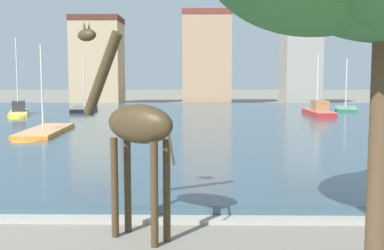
{
  "coord_description": "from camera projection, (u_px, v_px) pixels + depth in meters",
  "views": [
    {
      "loc": [
        -0.87,
        -4.77,
        3.87
      ],
      "look_at": [
        -1.14,
        11.74,
        2.2
      ],
      "focal_mm": 43.79,
      "sensor_mm": 36.0,
      "label": 1
    }
  ],
  "objects": [
    {
      "name": "harbor_water",
      "position": [
        210.0,
        122.0,
        39.24
      ],
      "size": [
        90.31,
        53.14,
        0.38
      ],
      "primitive_type": "cube",
      "color": "#3D5666",
      "rests_on": "ground"
    },
    {
      "name": "townhouse_end_terrace",
      "position": [
        300.0,
        62.0,
        68.92
      ],
      "size": [
        5.24,
        6.72,
        12.46
      ],
      "color": "gray",
      "rests_on": "ground"
    },
    {
      "name": "sailboat_green",
      "position": [
        345.0,
        110.0,
        51.63
      ],
      "size": [
        4.08,
        7.75,
        5.93
      ],
      "color": "#236B42",
      "rests_on": "ground"
    },
    {
      "name": "townhouse_narrow_midrow",
      "position": [
        98.0,
        61.0,
        67.54
      ],
      "size": [
        7.03,
        6.35,
        12.55
      ],
      "color": "tan",
      "rests_on": "ground"
    },
    {
      "name": "sailboat_black",
      "position": [
        85.0,
        111.0,
        49.44
      ],
      "size": [
        3.16,
        7.04,
        6.31
      ],
      "color": "black",
      "rests_on": "ground"
    },
    {
      "name": "quay_edge_coping",
      "position": [
        232.0,
        220.0,
        12.57
      ],
      "size": [
        90.31,
        0.5,
        0.12
      ],
      "primitive_type": "cube",
      "color": "#ADA89E",
      "rests_on": "ground"
    },
    {
      "name": "giraffe_statue",
      "position": [
        135.0,
        128.0,
        11.1
      ],
      "size": [
        2.73,
        2.03,
        5.27
      ],
      "color": "#42331E",
      "rests_on": "ground"
    },
    {
      "name": "sailboat_red",
      "position": [
        317.0,
        113.0,
        44.11
      ],
      "size": [
        1.86,
        7.58,
        6.07
      ],
      "color": "red",
      "rests_on": "ground"
    },
    {
      "name": "sailboat_yellow",
      "position": [
        18.0,
        113.0,
        44.08
      ],
      "size": [
        4.51,
        9.03,
        7.55
      ],
      "color": "gold",
      "rests_on": "ground"
    },
    {
      "name": "sailboat_orange",
      "position": [
        43.0,
        135.0,
        29.12
      ],
      "size": [
        2.65,
        8.63,
        5.91
      ],
      "color": "orange",
      "rests_on": "ground"
    },
    {
      "name": "townhouse_corner_house",
      "position": [
        207.0,
        58.0,
        68.52
      ],
      "size": [
        7.06,
        6.58,
        13.48
      ],
      "color": "tan",
      "rests_on": "ground"
    }
  ]
}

